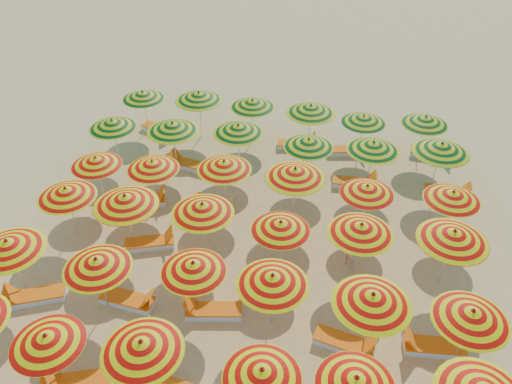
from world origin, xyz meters
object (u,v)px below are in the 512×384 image
umbrella_13 (125,200)px  lounger_6 (212,311)px  lounger_5 (129,300)px  beachgoer_a (351,249)px  umbrella_25 (173,127)px  lounger_8 (433,346)px  umbrella_32 (253,103)px  lounger_0 (78,383)px  umbrella_27 (309,143)px  lounger_15 (158,130)px  umbrella_11 (472,315)px  lounger_7 (345,343)px  umbrella_12 (66,192)px  lounger_14 (447,192)px  lounger_4 (35,296)px  umbrella_17 (454,236)px  lounger_11 (212,205)px  umbrella_10 (372,299)px  umbrella_14 (202,208)px  lounger_12 (189,164)px  umbrella_34 (364,119)px  umbrella_3 (262,373)px  umbrella_4 (356,381)px  umbrella_30 (143,95)px  umbrella_20 (224,165)px  umbrella_9 (273,280)px  umbrella_29 (441,148)px  umbrella_22 (367,189)px  umbrella_8 (193,267)px  umbrella_31 (199,96)px  umbrella_35 (425,120)px  lounger_9 (151,243)px  umbrella_33 (311,109)px  umbrella_28 (373,146)px  umbrella_15 (281,226)px  lounger_16 (297,144)px  umbrella_2 (142,346)px  umbrella_7 (97,263)px  umbrella_24 (113,124)px  umbrella_6 (8,246)px  umbrella_23 (453,196)px  umbrella_18 (96,161)px  umbrella_26 (238,129)px  umbrella_1 (47,339)px  lounger_13 (355,183)px  lounger_18 (431,154)px

umbrella_13 → lounger_6: (3.47, -2.44, -1.89)m
lounger_5 → beachgoer_a: beachgoer_a is taller
umbrella_25 → lounger_8: (9.93, -7.49, -1.85)m
umbrella_32 → lounger_0: 13.56m
umbrella_27 → lounger_15: (-7.34, 2.67, -1.70)m
umbrella_11 → lounger_7: (-3.04, -0.16, -1.73)m
umbrella_12 → lounger_14: 14.37m
lounger_6 → umbrella_25: bearing=-75.1°
lounger_4 → lounger_7: same height
umbrella_17 → beachgoer_a: (-2.90, 0.26, -1.28)m
umbrella_27 → lounger_11: size_ratio=1.16×
umbrella_10 → umbrella_14: bearing=151.7°
lounger_12 → umbrella_34: bearing=-149.6°
umbrella_3 → lounger_4: umbrella_3 is taller
umbrella_10 → umbrella_25: (-7.99, 7.70, -0.00)m
umbrella_4 → umbrella_30: umbrella_30 is taller
umbrella_4 → umbrella_25: (-7.65, 10.05, 0.22)m
umbrella_10 → beachgoer_a: umbrella_10 is taller
umbrella_4 → umbrella_12: 11.24m
umbrella_25 → umbrella_20: bearing=-39.0°
umbrella_9 → lounger_8: size_ratio=1.34×
umbrella_9 → umbrella_29: bearing=55.6°
umbrella_22 → lounger_4: umbrella_22 is taller
umbrella_8 → umbrella_31: 10.42m
umbrella_35 → lounger_9: umbrella_35 is taller
umbrella_3 → umbrella_17: size_ratio=0.71×
umbrella_13 → umbrella_33: umbrella_13 is taller
umbrella_22 → umbrella_28: umbrella_28 is taller
umbrella_8 → umbrella_35: (7.25, 9.97, 0.04)m
umbrella_15 → lounger_16: (-0.29, 7.58, -1.63)m
umbrella_2 → umbrella_3: 2.98m
umbrella_4 → umbrella_33: umbrella_33 is taller
umbrella_17 → lounger_8: (-0.47, -2.69, -1.89)m
umbrella_7 → umbrella_14: size_ratio=0.96×
umbrella_24 → umbrella_31: 4.08m
umbrella_6 → lounger_14: 15.88m
lounger_7 → lounger_0: bearing=-146.6°
umbrella_13 → umbrella_23: (10.71, 2.54, -0.23)m
umbrella_18 → umbrella_26: (4.80, 3.07, 0.16)m
umbrella_8 → umbrella_9: umbrella_9 is taller
lounger_8 → lounger_9: size_ratio=0.97×
umbrella_10 → lounger_15: umbrella_10 is taller
umbrella_26 → umbrella_13: bearing=-116.1°
umbrella_29 → umbrella_32: 8.24m
umbrella_20 → umbrella_25: size_ratio=0.98×
umbrella_1 → umbrella_31: 13.09m
umbrella_4 → lounger_13: size_ratio=1.22×
umbrella_11 → lounger_4: size_ratio=1.46×
umbrella_28 → lounger_18: umbrella_28 is taller
umbrella_7 → umbrella_18: 5.59m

